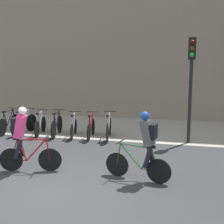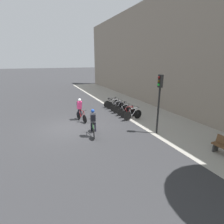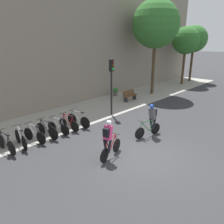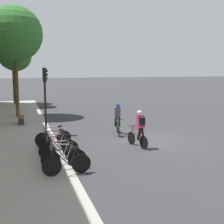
{
  "view_description": "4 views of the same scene",
  "coord_description": "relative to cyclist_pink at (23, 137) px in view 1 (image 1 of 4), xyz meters",
  "views": [
    {
      "loc": [
        2.9,
        -6.34,
        3.01
      ],
      "look_at": [
        0.85,
        2.83,
        1.38
      ],
      "focal_mm": 50.0,
      "sensor_mm": 36.0,
      "label": 1
    },
    {
      "loc": [
        11.61,
        -1.89,
        4.53
      ],
      "look_at": [
        0.99,
        2.72,
        1.07
      ],
      "focal_mm": 28.0,
      "sensor_mm": 36.0,
      "label": 2
    },
    {
      "loc": [
        -7.18,
        -4.79,
        4.86
      ],
      "look_at": [
        0.53,
        2.35,
        1.4
      ],
      "focal_mm": 35.0,
      "sensor_mm": 36.0,
      "label": 3
    },
    {
      "loc": [
        -14.41,
        6.35,
        3.72
      ],
      "look_at": [
        0.12,
        1.93,
        1.55
      ],
      "focal_mm": 50.0,
      "sensor_mm": 36.0,
      "label": 4
    }
  ],
  "objects": [
    {
      "name": "parked_bike_5",
      "position": [
        0.74,
        3.83,
        -0.56
      ],
      "size": [
        0.46,
        1.57,
        0.95
      ],
      "color": "black",
      "rests_on": "ground"
    },
    {
      "name": "parked_bike_0",
      "position": [
        -2.74,
        3.83,
        -0.54
      ],
      "size": [
        0.46,
        1.73,
        0.98
      ],
      "color": "black",
      "rests_on": "ground"
    },
    {
      "name": "parked_bike_1",
      "position": [
        -2.04,
        3.83,
        -0.53
      ],
      "size": [
        0.46,
        1.68,
        0.99
      ],
      "color": "black",
      "rests_on": "ground"
    },
    {
      "name": "parked_bike_6",
      "position": [
        1.44,
        3.83,
        -0.53
      ],
      "size": [
        0.46,
        1.73,
        0.99
      ],
      "color": "black",
      "rests_on": "ground"
    },
    {
      "name": "parked_bike_3",
      "position": [
        -0.65,
        3.83,
        -0.53
      ],
      "size": [
        0.46,
        1.68,
        0.99
      ],
      "color": "black",
      "rests_on": "ground"
    },
    {
      "name": "cyclist_pink",
      "position": [
        0.0,
        0.0,
        0.0
      ],
      "size": [
        1.64,
        0.58,
        1.76
      ],
      "color": "black",
      "rests_on": "ground"
    },
    {
      "name": "building_facade",
      "position": [
        1.16,
        8.32,
        4.21
      ],
      "size": [
        44.0,
        0.6,
        10.31
      ],
      "primitive_type": "cube",
      "color": "gray",
      "rests_on": "ground"
    },
    {
      "name": "traffic_light_pole",
      "position": [
        4.37,
        3.9,
        1.62
      ],
      "size": [
        0.26,
        0.3,
        3.71
      ],
      "color": "black",
      "rests_on": "ground"
    },
    {
      "name": "parked_bike_4",
      "position": [
        0.05,
        3.83,
        -0.57
      ],
      "size": [
        0.48,
        1.55,
        0.94
      ],
      "color": "black",
      "rests_on": "ground"
    },
    {
      "name": "cyclist_grey",
      "position": [
        3.25,
        0.02,
        -0.0
      ],
      "size": [
        1.7,
        0.59,
        1.75
      ],
      "color": "black",
      "rests_on": "ground"
    },
    {
      "name": "kerb_strip",
      "position": [
        1.16,
        5.77,
        -0.94
      ],
      "size": [
        44.0,
        4.5,
        0.01
      ],
      "primitive_type": "cube",
      "color": "#A39E93",
      "rests_on": "ground"
    },
    {
      "name": "ground",
      "position": [
        1.16,
        -0.98,
        -0.95
      ],
      "size": [
        200.0,
        200.0,
        0.0
      ],
      "primitive_type": "plane",
      "color": "#333335"
    },
    {
      "name": "parked_bike_2",
      "position": [
        -1.34,
        3.83,
        -0.55
      ],
      "size": [
        0.46,
        1.59,
        0.96
      ],
      "color": "black",
      "rests_on": "ground"
    }
  ]
}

